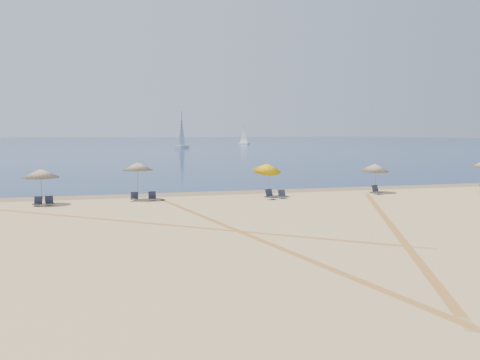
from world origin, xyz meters
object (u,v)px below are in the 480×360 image
object	(u,v)px
umbrella_2	(138,166)
chair_3	(134,197)
chair_2	(49,201)
sailboat_1	(182,137)
umbrella_1	(41,173)
umbrella_4	(375,167)
chair_5	(270,195)
umbrella_3	(267,167)
chair_6	(282,195)
chair_1	(38,202)
chair_4	(152,197)
sailboat_2	(244,138)
chair_7	(376,190)

from	to	relation	value
umbrella_2	chair_3	world-z (taller)	umbrella_2
chair_2	sailboat_1	bearing A→B (deg)	63.05
chair_2	umbrella_1	bearing A→B (deg)	121.95
umbrella_4	chair_5	bearing A→B (deg)	-169.50
umbrella_3	chair_6	xyz separation A→B (m)	(0.67, -1.28, -1.84)
umbrella_2	sailboat_1	bearing A→B (deg)	78.15
chair_1	chair_4	world-z (taller)	chair_4
chair_6	chair_5	bearing A→B (deg)	-161.45
umbrella_3	sailboat_1	distance (m)	115.67
chair_6	sailboat_2	bearing A→B (deg)	77.94
chair_1	chair_5	bearing A→B (deg)	9.57
chair_6	umbrella_3	bearing A→B (deg)	121.22
chair_2	chair_5	bearing A→B (deg)	-16.23
chair_4	sailboat_2	xyz separation A→B (m)	(53.03, 154.70, 2.04)
chair_5	chair_6	size ratio (longest dim) A/B	1.39
umbrella_3	sailboat_2	size ratio (longest dim) A/B	0.35
chair_3	chair_4	distance (m)	1.20
chair_4	sailboat_1	distance (m)	116.96
chair_1	umbrella_4	bearing A→B (deg)	14.62
chair_7	sailboat_1	xyz separation A→B (m)	(6.53, 115.55, 2.81)
sailboat_2	chair_5	bearing A→B (deg)	-129.94
chair_2	chair_6	size ratio (longest dim) A/B	1.10
umbrella_3	chair_4	distance (m)	8.40
chair_2	chair_3	world-z (taller)	same
sailboat_1	umbrella_1	bearing A→B (deg)	-74.48
chair_3	chair_4	xyz separation A→B (m)	(1.19, -0.10, 0.01)
chair_6	umbrella_4	bearing A→B (deg)	13.72
chair_4	sailboat_2	distance (m)	163.55
umbrella_2	umbrella_4	world-z (taller)	umbrella_2
chair_4	chair_5	size ratio (longest dim) A/B	0.73
umbrella_3	chair_4	size ratio (longest dim) A/B	4.25
umbrella_3	chair_4	world-z (taller)	umbrella_3
chair_1	umbrella_2	bearing A→B (deg)	25.14
umbrella_1	umbrella_4	distance (m)	23.96
umbrella_1	chair_5	world-z (taller)	umbrella_1
umbrella_3	chair_2	size ratio (longest dim) A/B	3.91
chair_7	sailboat_1	bearing A→B (deg)	70.69
chair_5	sailboat_1	bearing A→B (deg)	59.46
chair_3	chair_6	xyz separation A→B (m)	(10.05, -1.47, 0.00)
umbrella_1	chair_4	world-z (taller)	umbrella_1
chair_1	chair_7	world-z (taller)	chair_7
umbrella_2	umbrella_3	world-z (taller)	umbrella_2
umbrella_3	chair_4	bearing A→B (deg)	179.44
umbrella_4	chair_3	world-z (taller)	umbrella_4
chair_5	sailboat_1	distance (m)	117.26
chair_7	sailboat_2	distance (m)	159.86
umbrella_4	chair_1	xyz separation A→B (m)	(-24.15, -0.89, -1.68)
umbrella_1	chair_6	size ratio (longest dim) A/B	3.83
chair_7	sailboat_2	world-z (taller)	sailboat_2
umbrella_3	chair_5	xyz separation A→B (m)	(-0.29, -1.53, -1.80)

